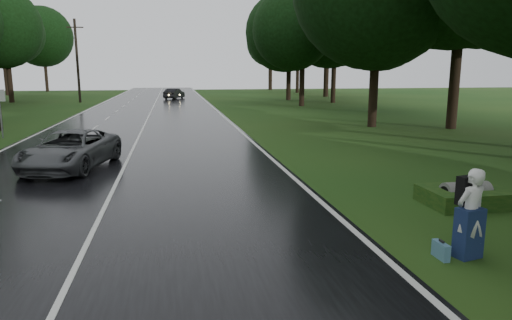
# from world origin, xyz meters

# --- Properties ---
(ground) EXTENTS (160.00, 160.00, 0.00)m
(ground) POSITION_xyz_m (0.00, 0.00, 0.00)
(ground) COLOR #224213
(ground) RESTS_ON ground
(road) EXTENTS (12.00, 140.00, 0.04)m
(road) POSITION_xyz_m (0.00, 20.00, 0.02)
(road) COLOR black
(road) RESTS_ON ground
(lane_center) EXTENTS (0.12, 140.00, 0.01)m
(lane_center) POSITION_xyz_m (0.00, 20.00, 0.04)
(lane_center) COLOR silver
(lane_center) RESTS_ON road
(grey_car) EXTENTS (3.40, 5.42, 1.40)m
(grey_car) POSITION_xyz_m (-1.88, 7.39, 0.74)
(grey_car) COLOR #4D4F52
(grey_car) RESTS_ON road
(far_car) EXTENTS (2.78, 4.25, 1.32)m
(far_car) POSITION_xyz_m (2.17, 49.81, 0.70)
(far_car) COLOR black
(far_car) RESTS_ON road
(hitchhiker) EXTENTS (0.73, 0.69, 1.78)m
(hitchhiker) POSITION_xyz_m (7.45, -2.60, 0.83)
(hitchhiker) COLOR silver
(hitchhiker) RESTS_ON ground
(suitcase) EXTENTS (0.14, 0.46, 0.33)m
(suitcase) POSITION_xyz_m (6.90, -2.58, 0.16)
(suitcase) COLOR teal
(suitcase) RESTS_ON ground
(culvert) EXTENTS (1.27, 0.64, 0.64)m
(culvert) POSITION_xyz_m (9.63, 0.65, 0.00)
(culvert) COLOR slate
(culvert) RESTS_ON ground
(utility_pole_mid) EXTENTS (1.80, 0.28, 10.61)m
(utility_pole_mid) POSITION_xyz_m (-8.50, 20.01, 0.00)
(utility_pole_mid) COLOR black
(utility_pole_mid) RESTS_ON ground
(utility_pole_far) EXTENTS (1.80, 0.28, 9.25)m
(utility_pole_far) POSITION_xyz_m (-8.50, 45.52, 0.00)
(utility_pole_far) COLOR black
(utility_pole_far) RESTS_ON ground
(road_sign_b) EXTENTS (0.63, 0.10, 2.61)m
(road_sign_b) POSITION_xyz_m (-7.20, 16.42, 0.00)
(road_sign_b) COLOR white
(road_sign_b) RESTS_ON ground
(tree_left_f) EXTENTS (9.41, 9.41, 14.70)m
(tree_left_f) POSITION_xyz_m (-16.23, 47.01, 0.00)
(tree_left_f) COLOR black
(tree_left_f) RESTS_ON ground
(tree_right_d) EXTENTS (9.33, 9.33, 14.57)m
(tree_right_d) POSITION_xyz_m (14.63, 17.82, 0.00)
(tree_right_d) COLOR black
(tree_right_d) RESTS_ON ground
(tree_right_e) EXTENTS (8.74, 8.74, 13.66)m
(tree_right_e) POSITION_xyz_m (15.01, 35.86, 0.00)
(tree_right_e) COLOR black
(tree_right_e) RESTS_ON ground
(tree_right_f) EXTENTS (8.76, 8.76, 13.69)m
(tree_right_f) POSITION_xyz_m (16.07, 45.55, 0.00)
(tree_right_f) COLOR black
(tree_right_f) RESTS_ON ground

